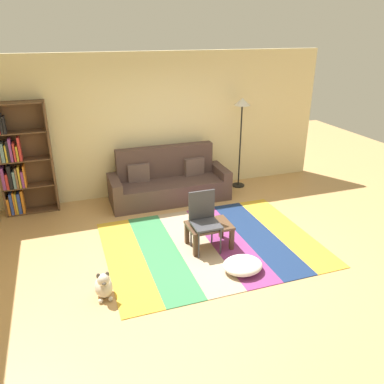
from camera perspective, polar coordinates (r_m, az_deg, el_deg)
ground_plane at (r=5.84m, az=2.00°, el=-8.64°), size 14.00×14.00×0.00m
back_wall at (r=7.60m, az=-4.87°, el=9.91°), size 6.80×0.10×2.70m
rug at (r=6.00m, az=2.84°, el=-7.68°), size 3.19×2.46×0.01m
couch at (r=7.42m, az=-3.47°, el=1.41°), size 2.26×0.80×1.00m
bookshelf at (r=7.29m, az=-24.35°, el=3.92°), size 0.90×0.28×1.97m
coffee_table at (r=5.80m, az=2.55°, el=-5.45°), size 0.65×0.47×0.37m
pouf at (r=5.38m, az=7.51°, el=-10.70°), size 0.55×0.48×0.18m
dog at (r=4.98m, az=-12.96°, el=-13.37°), size 0.22×0.35×0.40m
standing_lamp at (r=7.77m, az=7.38°, el=11.44°), size 0.32×0.32×1.83m
tv_remote at (r=5.78m, az=1.91°, el=-4.58°), size 0.09×0.16×0.02m
folding_chair at (r=5.65m, az=1.76°, el=-3.60°), size 0.40×0.40×0.90m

